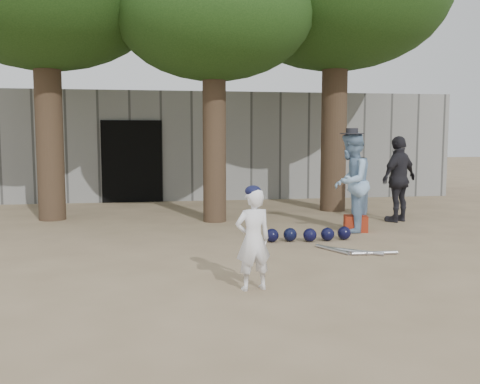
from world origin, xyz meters
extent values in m
plane|color=#937C5E|center=(0.00, 0.00, 0.00)|extent=(70.00, 70.00, 0.00)
imported|color=white|center=(0.44, -0.86, 0.59)|extent=(0.48, 0.36, 1.19)
imported|color=#83A6CA|center=(2.95, 2.56, 0.93)|extent=(1.10, 1.14, 1.86)
imported|color=black|center=(4.37, 3.54, 0.89)|extent=(1.12, 0.90, 1.78)
cube|color=maroon|center=(3.06, 2.57, 0.15)|extent=(0.49, 0.41, 0.30)
cube|color=gray|center=(0.00, 8.00, 1.50)|extent=(16.00, 0.35, 3.00)
cube|color=black|center=(-1.20, 7.80, 1.10)|extent=(1.60, 0.08, 2.20)
cube|color=slate|center=(0.00, 10.50, 1.50)|extent=(16.00, 5.00, 3.00)
sphere|color=black|center=(1.29, 1.84, 0.12)|extent=(0.23, 0.23, 0.23)
sphere|color=black|center=(1.61, 1.86, 0.12)|extent=(0.23, 0.23, 0.23)
sphere|color=black|center=(1.93, 1.77, 0.12)|extent=(0.23, 0.23, 0.23)
sphere|color=black|center=(2.25, 1.79, 0.12)|extent=(0.23, 0.23, 0.23)
sphere|color=black|center=(2.57, 1.85, 0.12)|extent=(0.23, 0.23, 0.23)
cylinder|color=#B3B2B9|center=(2.06, 0.99, 0.03)|extent=(0.35, 0.68, 0.06)
cylinder|color=#B3B2B9|center=(2.24, 0.87, 0.03)|extent=(0.53, 0.56, 0.06)
cylinder|color=#B3B2B9|center=(2.42, 0.75, 0.03)|extent=(0.60, 0.49, 0.06)
cylinder|color=#B3B2B9|center=(2.60, 0.63, 0.03)|extent=(0.72, 0.08, 0.06)
cylinder|color=brown|center=(-2.80, 5.00, 2.75)|extent=(0.56, 0.56, 5.50)
cylinder|color=brown|center=(0.60, 4.20, 2.50)|extent=(0.48, 0.48, 5.00)
ellipsoid|color=#284C19|center=(0.60, 4.20, 4.20)|extent=(4.00, 4.00, 2.60)
cylinder|color=brown|center=(3.60, 5.40, 2.90)|extent=(0.60, 0.60, 5.80)
camera|label=1|loc=(-0.71, -6.82, 1.78)|focal=40.00mm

